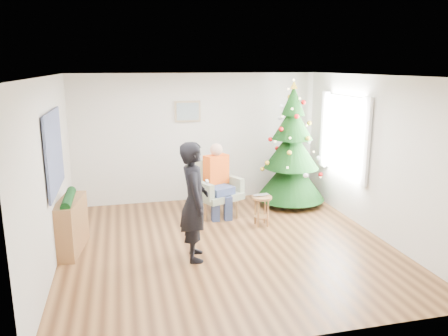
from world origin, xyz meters
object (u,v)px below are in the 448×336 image
object	(u,v)px
armchair	(216,195)
standing_man	(194,201)
christmas_tree	(292,150)
console	(71,225)
stool	(262,211)

from	to	relation	value
armchair	standing_man	distance (m)	2.01
christmas_tree	console	distance (m)	4.36
stool	armchair	bearing A→B (deg)	130.28
stool	console	world-z (taller)	console
stool	armchair	world-z (taller)	armchair
christmas_tree	armchair	world-z (taller)	christmas_tree
stool	console	distance (m)	3.15
christmas_tree	stool	world-z (taller)	christmas_tree
console	standing_man	bearing A→B (deg)	-13.15
armchair	standing_man	xyz separation A→B (m)	(-0.71, -1.81, 0.48)
standing_man	console	bearing A→B (deg)	72.69
standing_man	console	size ratio (longest dim) A/B	1.72
standing_man	stool	bearing A→B (deg)	-48.25
standing_man	console	world-z (taller)	standing_man
christmas_tree	stool	distance (m)	1.62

